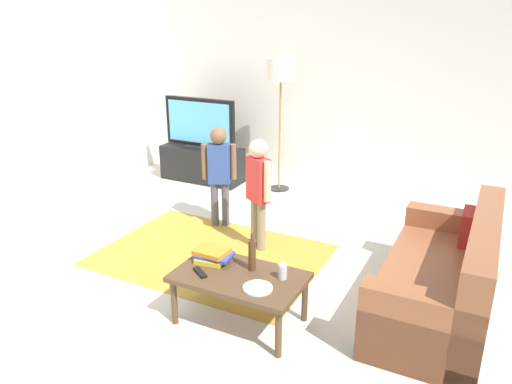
# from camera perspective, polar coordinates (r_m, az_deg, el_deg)

# --- Properties ---
(ground) EXTENTS (7.80, 7.80, 0.00)m
(ground) POSITION_cam_1_polar(r_m,az_deg,el_deg) (4.66, -3.40, -9.80)
(ground) COLOR beige
(wall_back) EXTENTS (6.00, 0.12, 2.70)m
(wall_back) POSITION_cam_1_polar(r_m,az_deg,el_deg) (6.87, 9.33, 11.65)
(wall_back) COLOR silver
(wall_back) RESTS_ON ground
(area_rug) EXTENTS (2.20, 1.60, 0.01)m
(area_rug) POSITION_cam_1_polar(r_m,az_deg,el_deg) (5.06, -5.23, -7.26)
(area_rug) COLOR #B28C33
(area_rug) RESTS_ON ground
(tv_stand) EXTENTS (1.20, 0.44, 0.50)m
(tv_stand) POSITION_cam_1_polar(r_m,az_deg,el_deg) (7.23, -6.25, 3.22)
(tv_stand) COLOR black
(tv_stand) RESTS_ON ground
(tv) EXTENTS (1.10, 0.28, 0.71)m
(tv) POSITION_cam_1_polar(r_m,az_deg,el_deg) (7.06, -6.53, 7.87)
(tv) COLOR black
(tv) RESTS_ON tv_stand
(couch) EXTENTS (0.80, 1.80, 0.86)m
(couch) POSITION_cam_1_polar(r_m,az_deg,el_deg) (4.28, 21.24, -9.71)
(couch) COLOR brown
(couch) RESTS_ON ground
(floor_lamp) EXTENTS (0.36, 0.36, 1.78)m
(floor_lamp) POSITION_cam_1_polar(r_m,az_deg,el_deg) (6.54, 2.90, 13.20)
(floor_lamp) COLOR #262626
(floor_lamp) RESTS_ON ground
(child_near_tv) EXTENTS (0.35, 0.23, 1.15)m
(child_near_tv) POSITION_cam_1_polar(r_m,az_deg,el_deg) (5.50, -4.29, 2.79)
(child_near_tv) COLOR #4C4C59
(child_near_tv) RESTS_ON ground
(child_center) EXTENTS (0.35, 0.24, 1.16)m
(child_center) POSITION_cam_1_polar(r_m,az_deg,el_deg) (4.93, 0.26, 0.90)
(child_center) COLOR gray
(child_center) RESTS_ON ground
(coffee_table) EXTENTS (1.00, 0.60, 0.42)m
(coffee_table) POSITION_cam_1_polar(r_m,az_deg,el_deg) (3.86, -1.95, -10.20)
(coffee_table) COLOR #513823
(coffee_table) RESTS_ON ground
(book_stack) EXTENTS (0.30, 0.25, 0.10)m
(book_stack) POSITION_cam_1_polar(r_m,az_deg,el_deg) (4.03, -5.05, -7.28)
(book_stack) COLOR yellow
(book_stack) RESTS_ON coffee_table
(bottle) EXTENTS (0.06, 0.06, 0.31)m
(bottle) POSITION_cam_1_polar(r_m,az_deg,el_deg) (3.85, -0.45, -7.24)
(bottle) COLOR #4C3319
(bottle) RESTS_ON coffee_table
(tv_remote) EXTENTS (0.17, 0.13, 0.02)m
(tv_remote) POSITION_cam_1_polar(r_m,az_deg,el_deg) (3.87, -6.51, -9.24)
(tv_remote) COLOR black
(tv_remote) RESTS_ON coffee_table
(soda_can) EXTENTS (0.07, 0.07, 0.12)m
(soda_can) POSITION_cam_1_polar(r_m,az_deg,el_deg) (3.76, 3.11, -9.19)
(soda_can) COLOR silver
(soda_can) RESTS_ON coffee_table
(plate) EXTENTS (0.22, 0.22, 0.02)m
(plate) POSITION_cam_1_polar(r_m,az_deg,el_deg) (3.65, 0.20, -11.06)
(plate) COLOR white
(plate) RESTS_ON coffee_table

